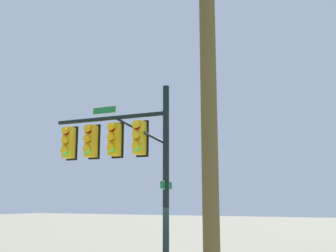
# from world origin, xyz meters

# --- Properties ---
(signal_pole_assembly) EXTENTS (4.41, 0.94, 6.38)m
(signal_pole_assembly) POSITION_xyz_m (1.75, 0.06, 4.36)
(signal_pole_assembly) COLOR black
(signal_pole_assembly) RESTS_ON ground_plane
(utility_pole) EXTENTS (1.60, 1.04, 8.88)m
(utility_pole) POSITION_xyz_m (-2.96, 4.48, 4.56)
(utility_pole) COLOR brown
(utility_pole) RESTS_ON ground_plane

